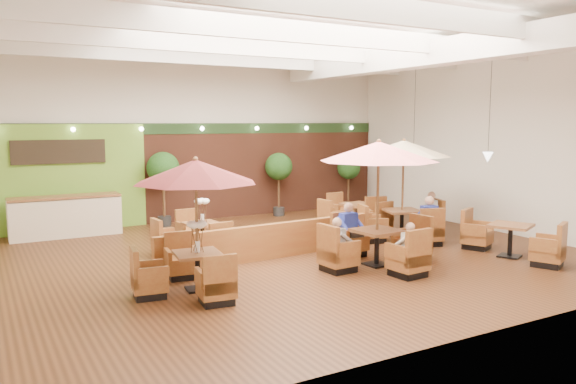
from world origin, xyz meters
TOP-DOWN VIEW (x-y plane):
  - room at (0.25, 1.22)m, footprint 14.04×14.00m
  - service_counter at (-4.40, 5.10)m, footprint 3.00×0.75m
  - booth_divider at (-0.39, -0.06)m, footprint 6.07×0.59m
  - table_0 at (-2.99, -1.65)m, footprint 2.50×2.60m
  - table_1 at (1.30, -1.85)m, footprint 2.86×2.86m
  - table_2 at (3.84, 0.23)m, footprint 2.92×2.92m
  - table_3 at (-1.90, 1.44)m, footprint 1.70×2.51m
  - table_4 at (4.62, -2.81)m, footprint 1.21×2.93m
  - table_5 at (3.38, 2.06)m, footprint 1.79×2.64m
  - topiary_0 at (-1.46, 5.30)m, footprint 1.01×1.01m
  - topiary_1 at (2.64, 5.30)m, footprint 0.95×0.95m
  - topiary_2 at (5.61, 5.30)m, footprint 0.86×0.86m
  - diner_0 at (1.30, -2.91)m, footprint 0.35×0.29m
  - diner_1 at (1.30, -0.79)m, footprint 0.42×0.33m
  - diner_2 at (0.24, -1.85)m, footprint 0.32×0.38m
  - diner_3 at (3.84, -0.81)m, footprint 0.47×0.42m
  - diner_4 at (4.87, 0.23)m, footprint 0.41×0.44m

SIDE VIEW (x-z plane):
  - table_5 at x=3.38m, z-range -0.12..0.85m
  - table_4 at x=4.62m, z-range -0.12..0.90m
  - booth_divider at x=-0.39m, z-range 0.00..0.84m
  - table_3 at x=-1.90m, z-range -0.31..1.20m
  - service_counter at x=-4.40m, z-range -0.01..1.17m
  - diner_0 at x=1.30m, z-range 0.37..1.08m
  - diner_2 at x=0.24m, z-range 0.37..1.11m
  - diner_4 at x=4.87m, z-range 0.36..1.16m
  - diner_1 at x=1.30m, z-range 0.35..1.20m
  - diner_3 at x=3.84m, z-range 0.35..1.21m
  - topiary_2 at x=5.61m, z-range 0.49..2.50m
  - topiary_1 at x=2.64m, z-range 0.54..2.75m
  - topiary_0 at x=-1.46m, z-range 0.57..2.92m
  - table_0 at x=-2.99m, z-range 0.56..3.17m
  - table_2 at x=3.84m, z-range 0.49..3.31m
  - table_1 at x=1.30m, z-range 0.50..3.39m
  - room at x=0.25m, z-range 0.87..6.39m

